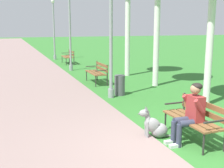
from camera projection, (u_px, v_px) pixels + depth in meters
The scene contains 11 objects.
ground_plane at pixel (181, 150), 5.59m from camera, with size 120.00×120.00×0.00m, color #33752D.
paved_path at pixel (16, 52), 26.96m from camera, with size 3.90×60.00×0.04m, color gray.
park_bench_near at pixel (195, 116), 6.01m from camera, with size 0.55×1.50×0.85m.
park_bench_mid at pixel (98, 71), 12.06m from camera, with size 0.55×1.50×0.85m.
park_bench_far at pixel (69, 56), 18.28m from camera, with size 0.55×1.50×0.85m.
person_seated_on_near_bench at pixel (191, 111), 5.81m from camera, with size 0.74×0.49×1.25m.
dog_grey at pixel (155, 126), 6.17m from camera, with size 0.83×0.36×0.71m.
lamp_post_near at pixel (111, 35), 9.30m from camera, with size 0.24×0.24×4.03m.
lamp_post_mid at pixel (70, 24), 15.14m from camera, with size 0.24×0.24×4.76m.
lamp_post_far at pixel (54, 29), 20.33m from camera, with size 0.24×0.24×4.21m.
litter_bin at pixel (120, 85), 9.99m from camera, with size 0.36×0.36×0.70m, color #515156.
Camera 1 is at (-3.04, -4.46, 2.36)m, focal length 46.39 mm.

